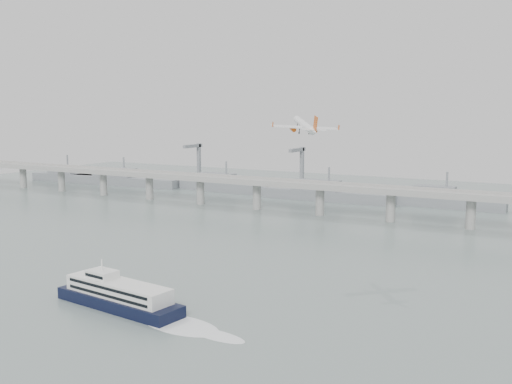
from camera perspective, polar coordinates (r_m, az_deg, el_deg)
The scene contains 5 objects.
ground at distance 233.67m, azimuth -6.69°, elevation -10.43°, with size 900.00×900.00×0.00m, color slate.
bridge at distance 405.42m, azimuth 9.88°, elevation -0.08°, with size 800.00×22.00×23.90m.
distant_fleet at distance 532.69m, azimuth -3.61°, elevation 0.69°, with size 453.00×60.90×40.00m.
ferry at distance 231.05m, azimuth -12.95°, elevation -9.58°, with size 91.53×23.55×17.28m.
airliner at distance 281.16m, azimuth 4.68°, elevation 6.31°, with size 27.82×29.63×9.53m.
Camera 1 is at (130.49, -179.36, 73.52)m, focal length 42.00 mm.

